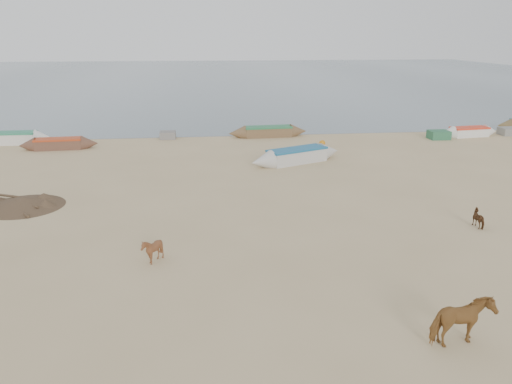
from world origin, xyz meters
TOP-DOWN VIEW (x-y plane):
  - ground at (0.00, 0.00)m, footprint 140.00×140.00m
  - sea at (0.00, 82.00)m, footprint 160.00×160.00m
  - cow_adult at (4.10, -6.62)m, footprint 1.75×1.06m
  - calf_front at (-4.22, -0.70)m, footprint 1.04×0.97m
  - calf_right at (9.15, 1.23)m, footprint 0.92×0.97m
  - near_canoe at (3.63, 12.96)m, footprint 6.54×3.91m
  - debris_pile at (-10.75, 6.15)m, footprint 4.74×4.74m
  - waterline_canoes at (-1.08, 20.69)m, footprint 56.10×4.79m
  - beach_clutter at (5.12, 19.71)m, footprint 44.07×4.83m

SIDE VIEW (x-z plane):
  - ground at x=0.00m, z-range 0.00..0.00m
  - sea at x=0.00m, z-range 0.01..0.01m
  - debris_pile at x=-10.75m, z-range 0.00..0.44m
  - beach_clutter at x=5.12m, z-range -0.02..0.62m
  - calf_right at x=9.15m, z-range 0.00..0.76m
  - waterline_canoes at x=-1.08m, z-range -0.03..0.87m
  - near_canoe at x=3.63m, z-range 0.00..0.92m
  - calf_front at x=-4.22m, z-range 0.00..0.97m
  - cow_adult at x=4.10m, z-range 0.00..1.38m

